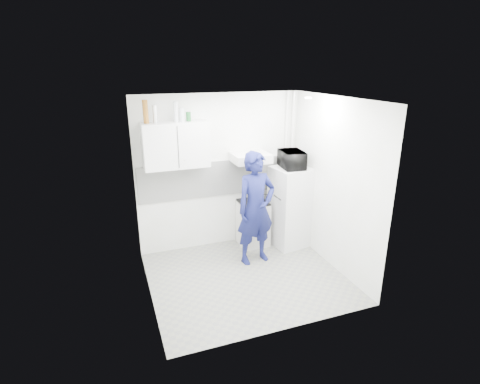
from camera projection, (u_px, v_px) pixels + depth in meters
name	position (u px, v px, depth m)	size (l,w,h in m)	color
floor	(246.00, 277.00, 5.60)	(2.80, 2.80, 0.00)	gray
ceiling	(247.00, 99.00, 4.76)	(2.80, 2.80, 0.00)	white
wall_back	(220.00, 172.00, 6.29)	(2.80, 2.80, 0.00)	white
wall_left	(144.00, 208.00, 4.72)	(2.60, 2.60, 0.00)	white
wall_right	(333.00, 185.00, 5.64)	(2.60, 2.60, 0.00)	white
person	(256.00, 208.00, 5.80)	(0.66, 0.43, 1.80)	#121648
stove	(253.00, 224.00, 6.53)	(0.48, 0.48, 0.77)	silver
fridge	(290.00, 207.00, 6.42)	(0.58, 0.58, 1.39)	silver
stove_top	(253.00, 202.00, 6.40)	(0.46, 0.46, 0.03)	black
saucepan	(256.00, 197.00, 6.46)	(0.17, 0.17, 0.09)	silver
microwave	(292.00, 159.00, 6.15)	(0.35, 0.51, 0.28)	black
bottle_a	(145.00, 112.00, 5.41)	(0.08, 0.08, 0.34)	brown
bottle_b	(155.00, 114.00, 5.46)	(0.07, 0.07, 0.25)	silver
bottle_d	(176.00, 112.00, 5.56)	(0.07, 0.07, 0.30)	#B2B7BC
canister_a	(182.00, 115.00, 5.60)	(0.08, 0.08, 0.20)	#B2B7BC
canister_b	(188.00, 117.00, 5.64)	(0.07, 0.07, 0.14)	#144C1E
upper_cabinet	(176.00, 145.00, 5.71)	(1.00, 0.35, 0.70)	silver
range_hood	(250.00, 158.00, 6.13)	(0.60, 0.50, 0.14)	silver
backsplash	(220.00, 178.00, 6.31)	(2.74, 0.03, 0.60)	white
pipe_a	(291.00, 166.00, 6.64)	(0.05, 0.05, 2.60)	silver
pipe_b	(285.00, 167.00, 6.60)	(0.04, 0.04, 2.60)	silver
ceiling_spot_fixture	(308.00, 98.00, 5.27)	(0.10, 0.10, 0.02)	white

